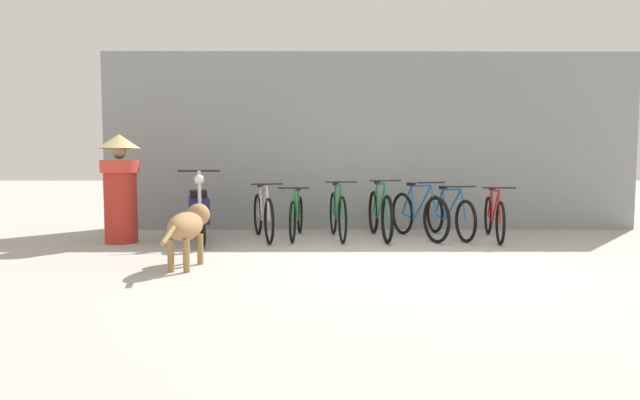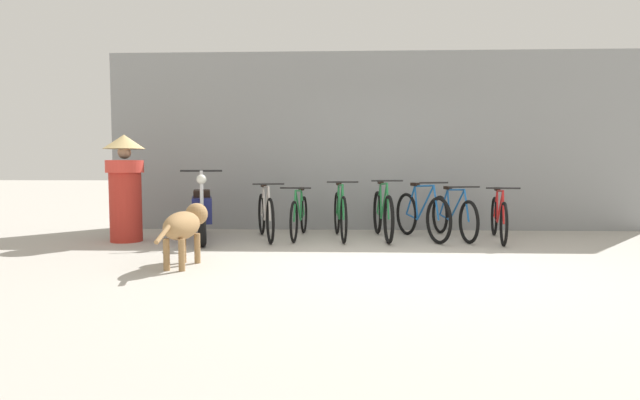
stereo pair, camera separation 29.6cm
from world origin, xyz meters
TOP-DOWN VIEW (x-y plane):
  - ground_plane at (0.00, 0.00)m, footprint 60.00×60.00m
  - shop_wall_back at (0.00, 3.08)m, footprint 9.21×0.20m
  - bicycle_0 at (-1.75, 1.86)m, footprint 0.56×1.60m
  - bicycle_1 at (-1.25, 2.03)m, footprint 0.46×1.64m
  - bicycle_2 at (-0.62, 1.95)m, footprint 0.46×1.67m
  - bicycle_3 at (0.03, 1.97)m, footprint 0.46×1.75m
  - bicycle_4 at (0.62, 1.93)m, footprint 0.64×1.59m
  - bicycle_5 at (1.12, 2.05)m, footprint 0.48×1.68m
  - bicycle_6 at (1.74, 1.84)m, footprint 0.48×1.69m
  - motorcycle at (-2.68, 1.73)m, footprint 0.70×1.91m
  - stray_dog at (-2.35, -0.16)m, footprint 0.38×1.23m
  - person_in_robes at (-3.76, 1.54)m, footprint 0.61×0.61m

SIDE VIEW (x-z plane):
  - ground_plane at x=0.00m, z-range 0.00..0.00m
  - bicycle_1 at x=-1.25m, z-range -0.06..0.73m
  - bicycle_5 at x=1.12m, z-range -0.07..0.74m
  - bicycle_6 at x=1.74m, z-range -0.07..0.74m
  - bicycle_0 at x=-1.75m, z-range -0.07..0.79m
  - bicycle_4 at x=0.62m, z-range -0.08..0.80m
  - bicycle_2 at x=-0.62m, z-range -0.07..0.81m
  - bicycle_3 at x=0.03m, z-range -0.08..0.82m
  - motorcycle at x=-2.68m, z-range -0.12..0.94m
  - stray_dog at x=-2.35m, z-range 0.12..0.79m
  - person_in_robes at x=-3.76m, z-range 0.06..1.62m
  - shop_wall_back at x=0.00m, z-range 0.00..3.05m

